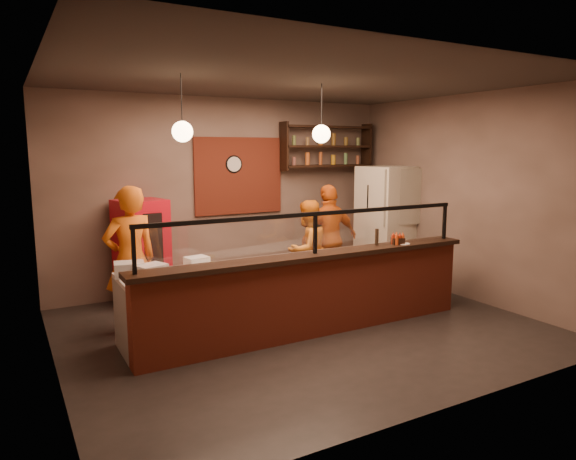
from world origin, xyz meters
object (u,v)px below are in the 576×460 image
cook_mid (307,250)px  condiment_caddy (398,241)px  cook_right (329,239)px  fridge (386,224)px  wall_clock (234,164)px  cook_left (130,260)px  pepper_mill (377,237)px  red_cooler (142,252)px  pizza_dough (293,261)px

cook_mid → condiment_caddy: size_ratio=9.66×
cook_right → fridge: fridge is taller
wall_clock → cook_mid: (0.66, -1.33, -1.32)m
wall_clock → cook_left: 2.82m
wall_clock → cook_mid: size_ratio=0.19×
wall_clock → cook_right: wall_clock is taller
wall_clock → condiment_caddy: wall_clock is taller
wall_clock → pepper_mill: wall_clock is taller
cook_left → red_cooler: bearing=-119.1°
pepper_mill → cook_mid: bearing=101.4°
wall_clock → cook_right: bearing=-43.5°
red_cooler → pizza_dough: 2.55m
fridge → red_cooler: fridge is taller
fridge → pizza_dough: (-2.70, -1.36, -0.12)m
condiment_caddy → red_cooler: bearing=139.6°
cook_left → pepper_mill: (3.03, -1.19, 0.22)m
wall_clock → cook_mid: wall_clock is taller
pepper_mill → red_cooler: bearing=137.6°
cook_right → red_cooler: (-2.87, 0.83, -0.09)m
wall_clock → condiment_caddy: 3.20m
cook_left → pizza_dough: (1.89, -0.89, -0.04)m
cook_left → cook_right: (3.30, 0.36, -0.06)m
cook_left → pizza_dough: size_ratio=3.59×
pepper_mill → wall_clock: bearing=109.1°
cook_left → pepper_mill: cook_left is taller
wall_clock → fridge: bearing=-22.4°
fridge → red_cooler: bearing=161.8°
cook_right → cook_mid: bearing=18.6°
wall_clock → red_cooler: wall_clock is taller
cook_right → condiment_caddy: 1.65m
condiment_caddy → pizza_dough: bearing=165.0°
cook_right → pizza_dough: 1.88m
cook_left → pizza_dough: bearing=145.2°
cook_mid → fridge: bearing=174.8°
wall_clock → pizza_dough: size_ratio=0.57×
cook_left → condiment_caddy: (3.33, -1.28, 0.15)m
cook_right → wall_clock: bearing=-44.2°
wall_clock → pepper_mill: size_ratio=1.34×
cook_right → condiment_caddy: size_ratio=10.99×
red_cooler → condiment_caddy: 3.82m
cook_mid → red_cooler: red_cooler is taller
red_cooler → pepper_mill: bearing=-54.9°
fridge → cook_right: bearing=176.5°
fridge → pizza_dough: fridge is taller
cook_left → fridge: size_ratio=0.93×
cook_right → pepper_mill: (-0.27, -1.55, 0.28)m
cook_mid → cook_right: 0.59m
condiment_caddy → pepper_mill: pepper_mill is taller
fridge → red_cooler: size_ratio=1.28×
cook_right → red_cooler: bearing=-16.8°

